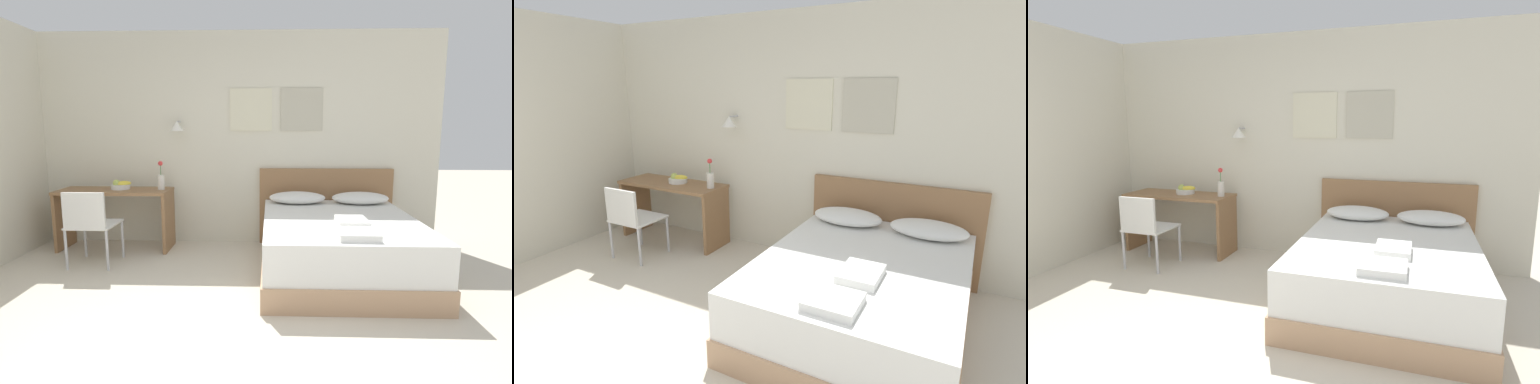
# 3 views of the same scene
# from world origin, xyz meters

# --- Properties ---
(ground_plane) EXTENTS (24.00, 24.00, 0.00)m
(ground_plane) POSITION_xyz_m (0.00, 0.00, 0.00)
(ground_plane) COLOR beige
(wall_back) EXTENTS (5.41, 0.31, 2.65)m
(wall_back) POSITION_xyz_m (0.01, 2.84, 1.33)
(wall_back) COLOR beige
(wall_back) RESTS_ON ground_plane
(bed) EXTENTS (1.56, 2.03, 0.57)m
(bed) POSITION_xyz_m (1.30, 1.74, 0.28)
(bed) COLOR tan
(bed) RESTS_ON ground_plane
(headboard) EXTENTS (1.68, 0.06, 0.97)m
(headboard) POSITION_xyz_m (1.30, 2.78, 0.48)
(headboard) COLOR #8E6642
(headboard) RESTS_ON ground_plane
(pillow_left) EXTENTS (0.67, 0.40, 0.14)m
(pillow_left) POSITION_xyz_m (0.92, 2.50, 0.65)
(pillow_left) COLOR white
(pillow_left) RESTS_ON bed
(pillow_right) EXTENTS (0.67, 0.40, 0.14)m
(pillow_right) POSITION_xyz_m (1.67, 2.50, 0.65)
(pillow_right) COLOR white
(pillow_right) RESTS_ON bed
(folded_towel_near_foot) EXTENTS (0.28, 0.36, 0.06)m
(folded_towel_near_foot) POSITION_xyz_m (1.36, 1.44, 0.60)
(folded_towel_near_foot) COLOR white
(folded_towel_near_foot) RESTS_ON bed
(folded_towel_mid_bed) EXTENTS (0.33, 0.32, 0.06)m
(folded_towel_mid_bed) POSITION_xyz_m (1.32, 0.99, 0.60)
(folded_towel_mid_bed) COLOR white
(folded_towel_mid_bed) RESTS_ON bed
(desk) EXTENTS (1.34, 0.52, 0.74)m
(desk) POSITION_xyz_m (-1.30, 2.47, 0.53)
(desk) COLOR #8E6642
(desk) RESTS_ON ground_plane
(desk_chair) EXTENTS (0.48, 0.48, 0.83)m
(desk_chair) POSITION_xyz_m (-1.31, 1.80, 0.50)
(desk_chair) COLOR white
(desk_chair) RESTS_ON ground_plane
(fruit_bowl) EXTENTS (0.25, 0.23, 0.12)m
(fruit_bowl) POSITION_xyz_m (-1.23, 2.50, 0.78)
(fruit_bowl) COLOR silver
(fruit_bowl) RESTS_ON desk
(flower_vase) EXTENTS (0.08, 0.08, 0.35)m
(flower_vase) POSITION_xyz_m (-0.73, 2.49, 0.85)
(flower_vase) COLOR silver
(flower_vase) RESTS_ON desk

